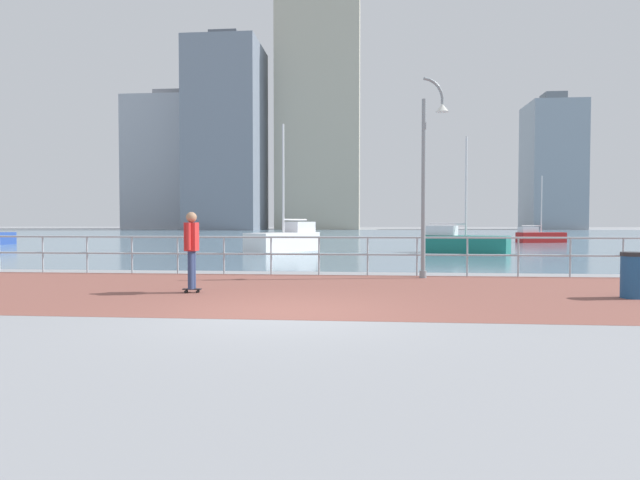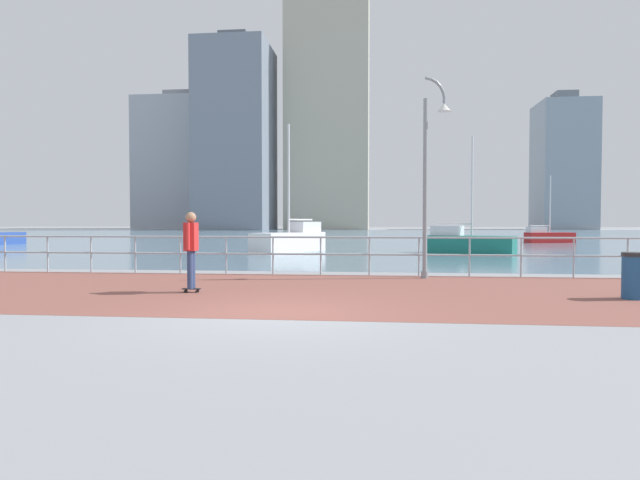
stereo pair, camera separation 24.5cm
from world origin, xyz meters
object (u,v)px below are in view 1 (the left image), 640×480
skateboarder (192,244)px  lamppost (429,168)px  trash_bin (632,275)px  sailboat_white (539,236)px  sailboat_red (463,242)px  sailboat_teal (285,240)px

skateboarder → lamppost: bearing=33.6°
lamppost → trash_bin: lamppost is taller
sailboat_white → sailboat_red: size_ratio=0.87×
skateboarder → trash_bin: skateboarder is taller
sailboat_teal → sailboat_red: size_ratio=1.14×
sailboat_teal → sailboat_white: 21.65m
sailboat_teal → lamppost: bearing=-64.5°
sailboat_white → sailboat_red: (-7.96, -14.16, 0.07)m
skateboarder → sailboat_teal: bearing=91.5°
skateboarder → sailboat_red: sailboat_red is taller
lamppost → skateboarder: 6.82m
lamppost → skateboarder: size_ratio=3.12×
trash_bin → sailboat_teal: sailboat_teal is taller
skateboarder → sailboat_teal: size_ratio=0.27×
trash_bin → sailboat_red: 15.48m
lamppost → sailboat_red: sailboat_red is taller
skateboarder → sailboat_white: bearing=61.1°
lamppost → sailboat_teal: sailboat_teal is taller
sailboat_white → sailboat_red: sailboat_red is taller
lamppost → trash_bin: size_ratio=5.86×
sailboat_red → sailboat_white: bearing=60.6°
skateboarder → sailboat_teal: sailboat_teal is taller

